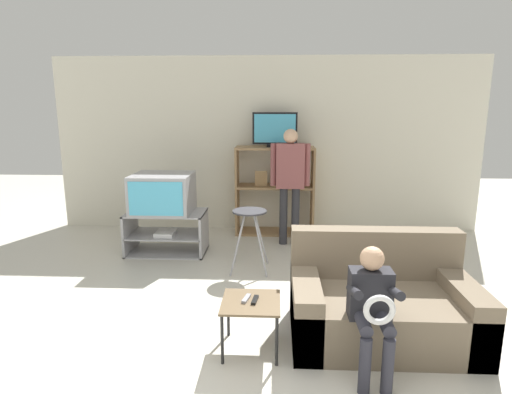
# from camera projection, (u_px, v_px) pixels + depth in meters

# --- Properties ---
(wall_back) EXTENTS (6.40, 0.06, 2.60)m
(wall_back) POSITION_uv_depth(u_px,v_px,m) (267.00, 145.00, 6.47)
(wall_back) COLOR silver
(wall_back) RESTS_ON ground_plane
(tv_stand) EXTENTS (1.00, 0.58, 0.54)m
(tv_stand) POSITION_uv_depth(u_px,v_px,m) (167.00, 233.00, 5.57)
(tv_stand) COLOR #A8A8AD
(tv_stand) RESTS_ON ground_plane
(television_main) EXTENTS (0.74, 0.67, 0.50)m
(television_main) POSITION_uv_depth(u_px,v_px,m) (163.00, 193.00, 5.46)
(television_main) COLOR #9E9EA3
(television_main) RESTS_ON tv_stand
(media_shelf) EXTENTS (1.15, 0.42, 1.30)m
(media_shelf) POSITION_uv_depth(u_px,v_px,m) (275.00, 190.00, 6.33)
(media_shelf) COLOR #9E7A51
(media_shelf) RESTS_ON ground_plane
(television_flat) EXTENTS (0.64, 0.20, 0.49)m
(television_flat) POSITION_uv_depth(u_px,v_px,m) (275.00, 131.00, 6.15)
(television_flat) COLOR black
(television_flat) RESTS_ON media_shelf
(folding_stool) EXTENTS (0.44, 0.44, 0.72)m
(folding_stool) POSITION_uv_depth(u_px,v_px,m) (250.00, 221.00, 4.90)
(folding_stool) COLOR #99999E
(folding_stool) RESTS_ON ground_plane
(snack_table) EXTENTS (0.45, 0.45, 0.41)m
(snack_table) POSITION_uv_depth(u_px,v_px,m) (251.00, 307.00, 3.31)
(snack_table) COLOR brown
(snack_table) RESTS_ON ground_plane
(remote_control_black) EXTENTS (0.05, 0.15, 0.02)m
(remote_control_black) POSITION_uv_depth(u_px,v_px,m) (255.00, 300.00, 3.30)
(remote_control_black) COLOR black
(remote_control_black) RESTS_ON snack_table
(remote_control_white) EXTENTS (0.07, 0.15, 0.02)m
(remote_control_white) POSITION_uv_depth(u_px,v_px,m) (246.00, 298.00, 3.32)
(remote_control_white) COLOR gray
(remote_control_white) RESTS_ON snack_table
(couch) EXTENTS (1.47, 0.93, 0.84)m
(couch) POSITION_uv_depth(u_px,v_px,m) (380.00, 304.00, 3.55)
(couch) COLOR #756651
(couch) RESTS_ON ground_plane
(person_standing_adult) EXTENTS (0.53, 0.20, 1.59)m
(person_standing_adult) POSITION_uv_depth(u_px,v_px,m) (290.00, 176.00, 5.76)
(person_standing_adult) COLOR #2D2D33
(person_standing_adult) RESTS_ON ground_plane
(person_seated_child) EXTENTS (0.33, 0.43, 0.93)m
(person_seated_child) POSITION_uv_depth(u_px,v_px,m) (372.00, 303.00, 2.97)
(person_seated_child) COLOR #2D2D38
(person_seated_child) RESTS_ON ground_plane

